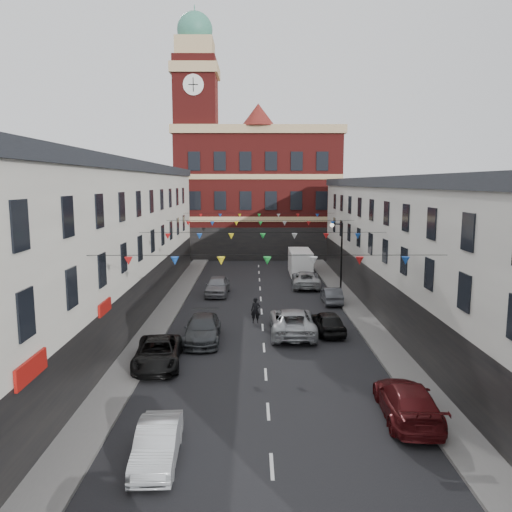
{
  "coord_description": "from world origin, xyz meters",
  "views": [
    {
      "loc": [
        -0.61,
        -27.29,
        9.3
      ],
      "look_at": [
        -0.41,
        7.08,
        4.24
      ],
      "focal_mm": 35.0,
      "sensor_mm": 36.0,
      "label": 1
    }
  ],
  "objects_px": {
    "car_right_f": "(306,279)",
    "moving_car": "(292,321)",
    "street_lamp": "(339,248)",
    "car_right_c": "(407,401)",
    "car_right_e": "(332,295)",
    "car_left_c": "(158,353)",
    "white_van": "(300,262)",
    "car_left_b": "(157,443)",
    "pedestrian": "(256,310)",
    "car_left_e": "(217,286)",
    "car_right_d": "(328,322)",
    "car_left_d": "(203,329)"
  },
  "relations": [
    {
      "from": "car_right_f",
      "to": "moving_car",
      "type": "distance_m",
      "value": 14.23
    },
    {
      "from": "street_lamp",
      "to": "moving_car",
      "type": "bearing_deg",
      "value": -112.56
    },
    {
      "from": "car_right_c",
      "to": "car_right_e",
      "type": "relative_size",
      "value": 1.31
    },
    {
      "from": "car_right_f",
      "to": "car_left_c",
      "type": "bearing_deg",
      "value": 66.93
    },
    {
      "from": "moving_car",
      "to": "white_van",
      "type": "distance_m",
      "value": 20.68
    },
    {
      "from": "car_left_b",
      "to": "car_right_c",
      "type": "height_order",
      "value": "car_right_c"
    },
    {
      "from": "car_left_b",
      "to": "pedestrian",
      "type": "relative_size",
      "value": 2.26
    },
    {
      "from": "car_left_e",
      "to": "car_right_f",
      "type": "xyz_separation_m",
      "value": [
        7.72,
        3.02,
        -0.05
      ]
    },
    {
      "from": "car_left_c",
      "to": "car_right_d",
      "type": "bearing_deg",
      "value": 25.23
    },
    {
      "from": "car_left_c",
      "to": "car_left_d",
      "type": "bearing_deg",
      "value": 59.45
    },
    {
      "from": "car_right_c",
      "to": "car_right_d",
      "type": "relative_size",
      "value": 1.23
    },
    {
      "from": "street_lamp",
      "to": "car_right_f",
      "type": "height_order",
      "value": "street_lamp"
    },
    {
      "from": "car_right_e",
      "to": "car_left_c",
      "type": "bearing_deg",
      "value": 51.62
    },
    {
      "from": "car_right_f",
      "to": "car_left_d",
      "type": "bearing_deg",
      "value": 66.66
    },
    {
      "from": "street_lamp",
      "to": "car_right_d",
      "type": "distance_m",
      "value": 11.89
    },
    {
      "from": "car_left_b",
      "to": "moving_car",
      "type": "xyz_separation_m",
      "value": [
        5.63,
        14.23,
        0.16
      ]
    },
    {
      "from": "car_left_c",
      "to": "car_left_d",
      "type": "distance_m",
      "value": 4.45
    },
    {
      "from": "white_van",
      "to": "pedestrian",
      "type": "height_order",
      "value": "white_van"
    },
    {
      "from": "car_right_d",
      "to": "white_van",
      "type": "relative_size",
      "value": 0.73
    },
    {
      "from": "car_left_c",
      "to": "car_right_e",
      "type": "xyz_separation_m",
      "value": [
        11.0,
        13.38,
        -0.05
      ]
    },
    {
      "from": "car_left_c",
      "to": "white_van",
      "type": "height_order",
      "value": "white_van"
    },
    {
      "from": "car_left_e",
      "to": "car_left_c",
      "type": "bearing_deg",
      "value": -94.02
    },
    {
      "from": "car_left_b",
      "to": "car_left_c",
      "type": "height_order",
      "value": "car_left_c"
    },
    {
      "from": "car_left_b",
      "to": "car_left_e",
      "type": "xyz_separation_m",
      "value": [
        0.23,
        25.25,
        0.13
      ]
    },
    {
      "from": "car_left_c",
      "to": "car_right_c",
      "type": "bearing_deg",
      "value": -33.27
    },
    {
      "from": "car_left_e",
      "to": "street_lamp",
      "type": "bearing_deg",
      "value": 4.92
    },
    {
      "from": "street_lamp",
      "to": "car_left_e",
      "type": "relative_size",
      "value": 1.32
    },
    {
      "from": "car_left_c",
      "to": "car_right_c",
      "type": "xyz_separation_m",
      "value": [
        11.0,
        -5.85,
        0.04
      ]
    },
    {
      "from": "car_left_c",
      "to": "car_left_b",
      "type": "bearing_deg",
      "value": -84.6
    },
    {
      "from": "car_left_b",
      "to": "pedestrian",
      "type": "bearing_deg",
      "value": 76.06
    },
    {
      "from": "car_right_c",
      "to": "car_right_f",
      "type": "relative_size",
      "value": 0.96
    },
    {
      "from": "car_left_b",
      "to": "car_left_c",
      "type": "relative_size",
      "value": 0.79
    },
    {
      "from": "pedestrian",
      "to": "moving_car",
      "type": "bearing_deg",
      "value": -42.62
    },
    {
      "from": "car_right_f",
      "to": "white_van",
      "type": "relative_size",
      "value": 0.94
    },
    {
      "from": "car_right_f",
      "to": "street_lamp",
      "type": "bearing_deg",
      "value": 136.25
    },
    {
      "from": "white_van",
      "to": "pedestrian",
      "type": "xyz_separation_m",
      "value": [
        -4.66,
        -18.04,
        -0.37
      ]
    },
    {
      "from": "street_lamp",
      "to": "car_right_c",
      "type": "xyz_separation_m",
      "value": [
        -1.05,
        -22.64,
        -3.17
      ]
    },
    {
      "from": "car_right_f",
      "to": "pedestrian",
      "type": "relative_size",
      "value": 3.03
    },
    {
      "from": "car_right_f",
      "to": "moving_car",
      "type": "xyz_separation_m",
      "value": [
        -2.32,
        -14.04,
        0.08
      ]
    },
    {
      "from": "car_right_e",
      "to": "car_left_e",
      "type": "bearing_deg",
      "value": -17.15
    },
    {
      "from": "car_right_c",
      "to": "white_van",
      "type": "height_order",
      "value": "white_van"
    },
    {
      "from": "car_left_b",
      "to": "car_right_c",
      "type": "xyz_separation_m",
      "value": [
        9.33,
        3.03,
        0.09
      ]
    },
    {
      "from": "car_left_d",
      "to": "pedestrian",
      "type": "distance_m",
      "value": 4.96
    },
    {
      "from": "car_left_e",
      "to": "pedestrian",
      "type": "bearing_deg",
      "value": -67.13
    },
    {
      "from": "street_lamp",
      "to": "car_left_c",
      "type": "bearing_deg",
      "value": -125.68
    },
    {
      "from": "car_left_d",
      "to": "car_right_f",
      "type": "xyz_separation_m",
      "value": [
        7.72,
        15.38,
        -0.0
      ]
    },
    {
      "from": "car_left_e",
      "to": "car_left_b",
      "type": "bearing_deg",
      "value": -87.93
    },
    {
      "from": "car_left_d",
      "to": "car_right_d",
      "type": "relative_size",
      "value": 1.23
    },
    {
      "from": "car_right_f",
      "to": "car_right_d",
      "type": "bearing_deg",
      "value": 92.96
    },
    {
      "from": "car_right_f",
      "to": "white_van",
      "type": "height_order",
      "value": "white_van"
    }
  ]
}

